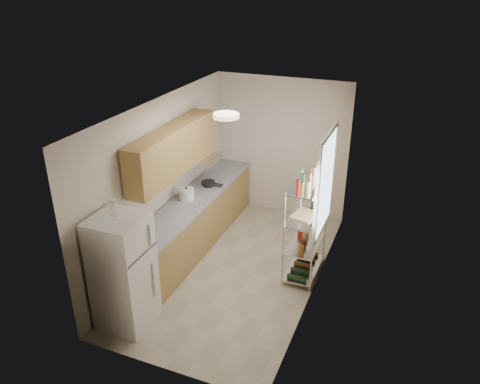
% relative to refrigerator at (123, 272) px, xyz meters
% --- Properties ---
extents(room, '(2.52, 4.42, 2.62)m').
position_rel_refrigerator_xyz_m(room, '(0.87, 1.65, 0.52)').
color(room, '#AFA48E').
rests_on(room, ground).
extents(counter_run, '(0.63, 3.51, 0.90)m').
position_rel_refrigerator_xyz_m(counter_run, '(-0.05, 2.09, -0.33)').
color(counter_run, '#A17D44').
rests_on(counter_run, ground).
extents(upper_cabinets, '(0.33, 2.20, 0.72)m').
position_rel_refrigerator_xyz_m(upper_cabinets, '(-0.18, 1.75, 1.03)').
color(upper_cabinets, '#A17D44').
rests_on(upper_cabinets, room).
extents(range_hood, '(0.50, 0.60, 0.12)m').
position_rel_refrigerator_xyz_m(range_hood, '(-0.13, 2.55, 0.61)').
color(range_hood, '#B7BABC').
rests_on(range_hood, room).
extents(window, '(0.06, 1.00, 1.46)m').
position_rel_refrigerator_xyz_m(window, '(2.10, 2.00, 0.77)').
color(window, white).
rests_on(window, room).
extents(bakers_rack, '(0.45, 0.90, 1.73)m').
position_rel_refrigerator_xyz_m(bakers_rack, '(1.88, 1.94, 0.33)').
color(bakers_rack, silver).
rests_on(bakers_rack, ground).
extents(ceiling_dome, '(0.34, 0.34, 0.05)m').
position_rel_refrigerator_xyz_m(ceiling_dome, '(0.87, 1.35, 1.79)').
color(ceiling_dome, white).
rests_on(ceiling_dome, room).
extents(refrigerator, '(0.64, 0.64, 1.57)m').
position_rel_refrigerator_xyz_m(refrigerator, '(0.00, 0.00, 0.00)').
color(refrigerator, white).
rests_on(refrigerator, ground).
extents(wine_glass_a, '(0.08, 0.08, 0.22)m').
position_rel_refrigerator_xyz_m(wine_glass_a, '(-0.09, 0.05, 0.89)').
color(wine_glass_a, silver).
rests_on(wine_glass_a, refrigerator).
extents(wine_glass_b, '(0.08, 0.08, 0.21)m').
position_rel_refrigerator_xyz_m(wine_glass_b, '(-0.04, 0.06, 0.89)').
color(wine_glass_b, silver).
rests_on(wine_glass_b, refrigerator).
extents(rice_cooker, '(0.24, 0.24, 0.19)m').
position_rel_refrigerator_xyz_m(rice_cooker, '(-0.12, 1.97, 0.21)').
color(rice_cooker, white).
rests_on(rice_cooker, counter_run).
extents(frying_pan_large, '(0.24, 0.24, 0.04)m').
position_rel_refrigerator_xyz_m(frying_pan_large, '(-0.07, 2.66, 0.14)').
color(frying_pan_large, black).
rests_on(frying_pan_large, counter_run).
extents(frying_pan_small, '(0.21, 0.21, 0.04)m').
position_rel_refrigerator_xyz_m(frying_pan_small, '(-0.03, 2.59, 0.14)').
color(frying_pan_small, black).
rests_on(frying_pan_small, counter_run).
extents(cutting_board, '(0.39, 0.46, 0.03)m').
position_rel_refrigerator_xyz_m(cutting_board, '(1.85, 1.93, 0.24)').
color(cutting_board, tan).
rests_on(cutting_board, bakers_rack).
extents(espresso_machine, '(0.16, 0.23, 0.26)m').
position_rel_refrigerator_xyz_m(espresso_machine, '(1.96, 2.23, 0.36)').
color(espresso_machine, black).
rests_on(espresso_machine, bakers_rack).
extents(storage_bag, '(0.09, 0.13, 0.14)m').
position_rel_refrigerator_xyz_m(storage_bag, '(1.76, 2.18, -0.15)').
color(storage_bag, maroon).
rests_on(storage_bag, bakers_rack).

